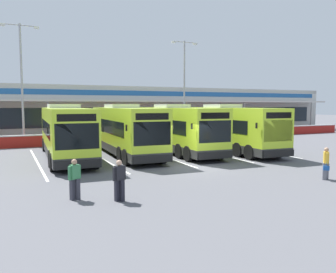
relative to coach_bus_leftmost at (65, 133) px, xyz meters
name	(u,v)px	position (x,y,z in m)	size (l,w,h in m)	color
ground_plane	(194,167)	(6.44, -6.68, -1.79)	(200.00, 200.00, 0.00)	#56565B
terminal_building	(92,110)	(6.44, 20.23, 1.23)	(70.00, 13.00, 6.00)	#B7B7B2
red_barrier_wall	(121,137)	(6.44, 7.82, -1.23)	(60.00, 0.40, 1.10)	maroon
coach_bus_leftmost	(65,133)	(0.00, 0.00, 0.00)	(3.37, 12.26, 3.78)	#B7DB2D
coach_bus_left_centre	(125,131)	(4.31, -0.03, 0.00)	(3.37, 12.26, 3.78)	#B7DB2D
coach_bus_centre	(176,129)	(8.48, -0.29, 0.00)	(3.37, 12.26, 3.78)	#B7DB2D
coach_bus_right_centre	(228,129)	(12.61, -1.43, 0.00)	(3.37, 12.26, 3.78)	#B7DB2D
bay_stripe_far_west	(37,162)	(-1.96, -0.68, -1.78)	(0.14, 13.00, 0.01)	silver
bay_stripe_west	(100,158)	(2.24, -0.68, -1.78)	(0.14, 13.00, 0.01)	silver
bay_stripe_mid_west	(155,154)	(6.44, -0.68, -1.78)	(0.14, 13.00, 0.01)	silver
bay_stripe_centre	(202,151)	(10.64, -0.68, -1.78)	(0.14, 13.00, 0.01)	silver
bay_stripe_mid_east	(244,148)	(14.84, -0.68, -1.78)	(0.14, 13.00, 0.01)	silver
pedestrian_with_handbag	(326,163)	(10.66, -12.57, -0.93)	(0.56, 0.57, 1.62)	slate
pedestrian_in_dark_coat	(119,179)	(0.19, -11.91, -0.91)	(0.54, 0.30, 1.62)	black
pedestrian_near_bin	(75,178)	(-1.34, -10.98, -0.91)	(0.52, 0.34, 1.62)	#33333D
lamp_post_west	(22,77)	(-2.28, 9.63, 4.50)	(3.24, 0.28, 11.00)	#9E9EA3
lamp_post_centre	(184,83)	(14.99, 10.68, 4.50)	(3.24, 0.28, 11.00)	#9E9EA3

